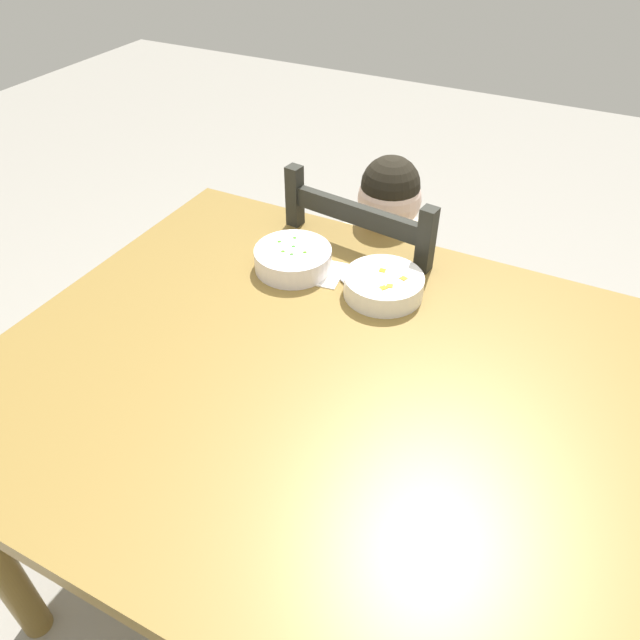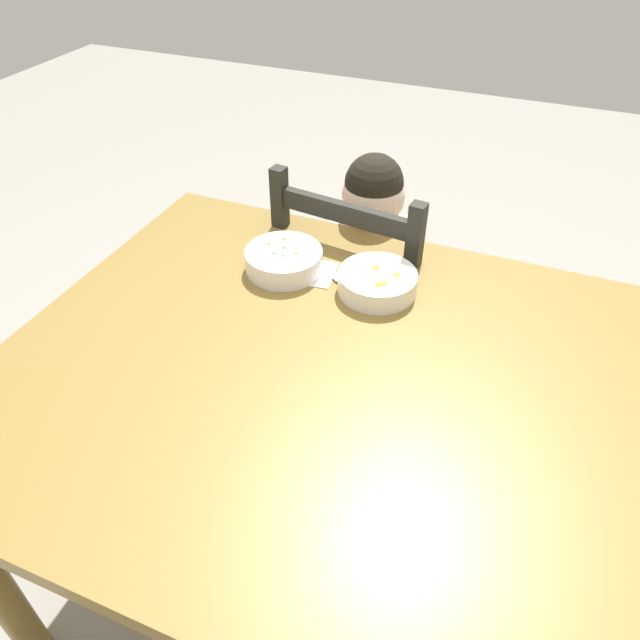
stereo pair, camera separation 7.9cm
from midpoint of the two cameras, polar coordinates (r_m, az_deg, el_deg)
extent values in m
plane|color=gray|center=(1.78, -0.63, -22.71)|extent=(8.00, 8.00, 0.00)
cube|color=olive|center=(1.18, -0.87, -5.83)|extent=(1.33, 1.08, 0.04)
cylinder|color=olive|center=(1.96, -11.43, 0.06)|extent=(0.07, 0.07, 0.72)
cylinder|color=olive|center=(1.75, 23.97, -9.19)|extent=(0.07, 0.07, 0.72)
cube|color=black|center=(1.88, 3.50, 1.05)|extent=(0.47, 0.47, 0.02)
cube|color=black|center=(2.10, 10.27, -2.28)|extent=(0.04, 0.04, 0.40)
cube|color=black|center=(2.21, 1.13, 0.93)|extent=(0.04, 0.04, 0.40)
cube|color=black|center=(1.84, 5.86, -9.17)|extent=(0.04, 0.04, 0.40)
cube|color=black|center=(1.97, -4.23, -5.07)|extent=(0.04, 0.04, 0.40)
cube|color=black|center=(1.52, 7.01, 2.62)|extent=(0.04, 0.04, 0.50)
cube|color=black|center=(1.67, -4.99, 6.50)|extent=(0.04, 0.04, 0.50)
cube|color=black|center=(1.49, 0.80, 10.17)|extent=(0.36, 0.07, 0.05)
cube|color=black|center=(1.57, 0.75, 5.42)|extent=(0.36, 0.07, 0.05)
cube|color=beige|center=(1.75, 3.39, 4.84)|extent=(0.22, 0.14, 0.32)
sphere|color=beige|center=(1.63, 3.71, 11.69)|extent=(0.17, 0.17, 0.17)
sphere|color=black|center=(1.61, 3.77, 12.89)|extent=(0.16, 0.16, 0.16)
cylinder|color=#3F4C72|center=(1.92, 0.21, -5.86)|extent=(0.07, 0.07, 0.42)
cylinder|color=#3F4C72|center=(1.89, 3.32, -6.74)|extent=(0.07, 0.07, 0.42)
cylinder|color=beige|center=(1.67, -1.89, 6.25)|extent=(0.06, 0.24, 0.13)
cylinder|color=beige|center=(1.60, 6.70, 4.29)|extent=(0.06, 0.24, 0.13)
cylinder|color=white|center=(1.43, -5.05, 5.67)|extent=(0.19, 0.19, 0.05)
cylinder|color=white|center=(1.45, -4.99, 4.91)|extent=(0.08, 0.08, 0.01)
cylinder|color=#499C26|center=(1.43, -5.06, 5.93)|extent=(0.15, 0.15, 0.03)
sphere|color=#4B971C|center=(1.42, -6.02, 6.18)|extent=(0.01, 0.01, 0.01)
sphere|color=#45981D|center=(1.45, -6.46, 7.09)|extent=(0.01, 0.01, 0.01)
sphere|color=#4D901D|center=(1.41, -3.91, 6.21)|extent=(0.01, 0.01, 0.01)
sphere|color=#499133|center=(1.41, -5.16, 5.96)|extent=(0.01, 0.01, 0.01)
sphere|color=green|center=(1.43, -5.06, 6.72)|extent=(0.01, 0.01, 0.01)
sphere|color=#419A1C|center=(1.47, -5.02, 7.54)|extent=(0.01, 0.01, 0.01)
cylinder|color=white|center=(1.36, 3.85, 3.57)|extent=(0.18, 0.18, 0.05)
cylinder|color=white|center=(1.37, 3.81, 2.83)|extent=(0.08, 0.08, 0.01)
cylinder|color=orange|center=(1.36, 3.86, 3.82)|extent=(0.15, 0.15, 0.03)
cube|color=orange|center=(1.35, 5.70, 4.16)|extent=(0.02, 0.02, 0.01)
cube|color=orange|center=(1.32, 4.46, 3.39)|extent=(0.02, 0.02, 0.01)
cube|color=orange|center=(1.31, 3.91, 3.19)|extent=(0.02, 0.02, 0.01)
cube|color=orange|center=(1.37, 3.64, 4.84)|extent=(0.02, 0.02, 0.01)
cube|color=silver|center=(1.36, 1.46, 2.42)|extent=(0.08, 0.07, 0.00)
ellipsoid|color=silver|center=(1.41, 0.25, 4.00)|extent=(0.05, 0.05, 0.01)
cube|color=white|center=(1.43, -2.65, 4.57)|extent=(0.14, 0.12, 0.00)
camera|label=1|loc=(0.04, 88.14, 1.53)|focal=33.52mm
camera|label=2|loc=(0.04, -91.86, -1.53)|focal=33.52mm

